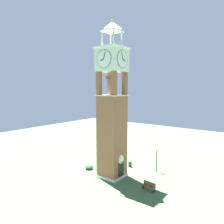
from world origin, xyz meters
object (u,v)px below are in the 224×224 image
clock_tower (112,113)px  park_bench (149,186)px  lamp_post (157,155)px  trash_bin (130,164)px

clock_tower → park_bench: clock_tower is taller
lamp_post → park_bench: bearing=-162.4°
lamp_post → trash_bin: bearing=99.5°
clock_tower → park_bench: size_ratio=12.03×
park_bench → trash_bin: bearing=48.8°
clock_tower → lamp_post: clock_tower is taller
lamp_post → trash_bin: (-0.65, 3.88, -1.98)m
trash_bin → lamp_post: bearing=-80.5°
park_bench → trash_bin: park_bench is taller
clock_tower → trash_bin: clock_tower is taller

